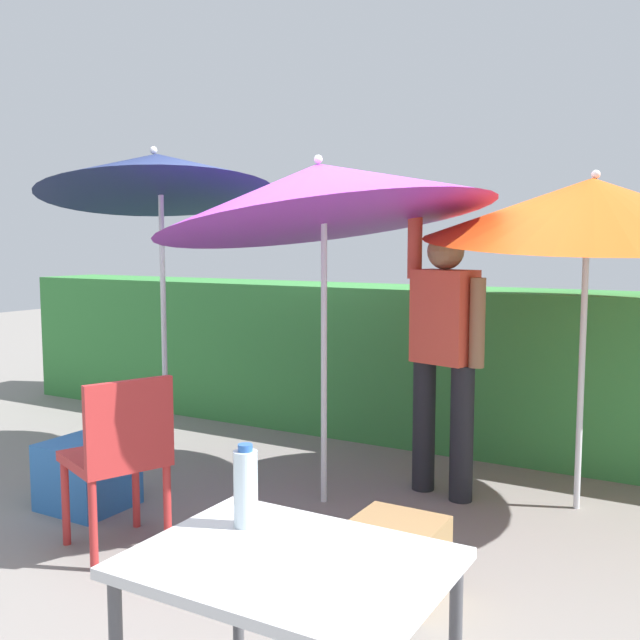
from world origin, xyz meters
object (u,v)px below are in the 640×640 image
object	(u,v)px
chair_plastic	(120,452)
crate_cardboard	(396,559)
bottle_water	(246,487)
umbrella_rainbow	(321,194)
person_vendor	(444,344)
umbrella_orange	(591,208)
folding_table	(290,590)
cooler_box	(88,474)
umbrella_yellow	(157,175)

from	to	relation	value
chair_plastic	crate_cardboard	xyz separation A→B (m)	(1.37, 0.27, -0.34)
bottle_water	chair_plastic	bearing A→B (deg)	147.57
umbrella_rainbow	bottle_water	bearing A→B (deg)	-65.85
person_vendor	crate_cardboard	distance (m)	1.55
person_vendor	chair_plastic	distance (m)	1.97
umbrella_orange	folding_table	size ratio (longest dim) A/B	2.52
cooler_box	bottle_water	xyz separation A→B (m)	(2.04, -1.25, 0.65)
bottle_water	crate_cardboard	bearing A→B (deg)	91.89
umbrella_yellow	umbrella_rainbow	bearing A→B (deg)	-2.95
umbrella_rainbow	chair_plastic	size ratio (longest dim) A/B	2.43
umbrella_orange	person_vendor	bearing A→B (deg)	-167.05
umbrella_orange	cooler_box	bearing A→B (deg)	-150.58
umbrella_yellow	person_vendor	world-z (taller)	umbrella_yellow
chair_plastic	crate_cardboard	world-z (taller)	chair_plastic
umbrella_orange	crate_cardboard	world-z (taller)	umbrella_orange
umbrella_orange	cooler_box	world-z (taller)	umbrella_orange
chair_plastic	bottle_water	world-z (taller)	bottle_water
cooler_box	crate_cardboard	bearing A→B (deg)	-2.44
umbrella_yellow	crate_cardboard	xyz separation A→B (m)	(2.14, -0.89, -1.82)
crate_cardboard	bottle_water	xyz separation A→B (m)	(0.04, -1.16, 0.68)
folding_table	bottle_water	world-z (taller)	bottle_water
umbrella_rainbow	umbrella_orange	size ratio (longest dim) A/B	1.07
umbrella_orange	person_vendor	world-z (taller)	umbrella_orange
umbrella_rainbow	cooler_box	bearing A→B (deg)	-147.15
chair_plastic	bottle_water	distance (m)	1.70
person_vendor	chair_plastic	xyz separation A→B (m)	(-1.09, -1.58, -0.42)
person_vendor	umbrella_rainbow	bearing A→B (deg)	-139.40
person_vendor	umbrella_yellow	bearing A→B (deg)	-167.21
umbrella_yellow	cooler_box	bearing A→B (deg)	-79.79
cooler_box	crate_cardboard	world-z (taller)	cooler_box
umbrella_yellow	person_vendor	size ratio (longest dim) A/B	1.22
umbrella_orange	umbrella_rainbow	bearing A→B (deg)	-153.69
umbrella_yellow	cooler_box	world-z (taller)	umbrella_yellow
umbrella_orange	bottle_water	world-z (taller)	umbrella_orange
umbrella_orange	bottle_water	size ratio (longest dim) A/B	8.41
umbrella_orange	crate_cardboard	distance (m)	2.22
umbrella_yellow	cooler_box	distance (m)	1.97
umbrella_rainbow	cooler_box	size ratio (longest dim) A/B	4.73
person_vendor	folding_table	size ratio (longest dim) A/B	2.35
chair_plastic	folding_table	bearing A→B (deg)	-31.80
crate_cardboard	bottle_water	distance (m)	1.35
umbrella_yellow	umbrella_orange	bearing A→B (deg)	12.83
umbrella_rainbow	chair_plastic	distance (m)	1.78
person_vendor	chair_plastic	size ratio (longest dim) A/B	2.11
umbrella_rainbow	cooler_box	world-z (taller)	umbrella_rainbow
umbrella_yellow	chair_plastic	world-z (taller)	umbrella_yellow
umbrella_rainbow	umbrella_yellow	size ratio (longest dim) A/B	0.94
folding_table	bottle_water	xyz separation A→B (m)	(-0.22, 0.12, 0.20)
umbrella_rainbow	umbrella_orange	xyz separation A→B (m)	(1.35, 0.67, -0.09)
cooler_box	crate_cardboard	size ratio (longest dim) A/B	1.19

